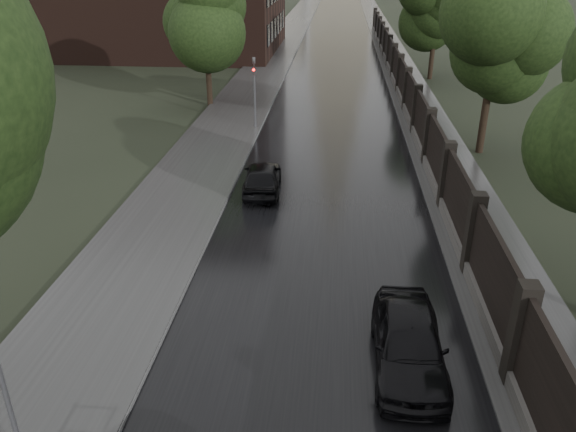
# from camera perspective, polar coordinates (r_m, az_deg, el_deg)

# --- Properties ---
(fence_right) EXTENTS (0.45, 75.72, 2.70)m
(fence_right) POSITION_cam_1_polar(r_m,az_deg,el_deg) (38.82, 11.64, 12.68)
(fence_right) COLOR #383533
(fence_right) RESTS_ON ground
(tree_left_far) EXTENTS (4.25, 4.25, 7.39)m
(tree_left_far) POSITION_cam_1_polar(r_m,az_deg,el_deg) (36.86, -8.39, 18.95)
(tree_left_far) COLOR black
(tree_left_far) RESTS_ON ground
(tree_right_b) EXTENTS (4.08, 4.08, 7.01)m
(tree_right_b) POSITION_cam_1_polar(r_m,az_deg,el_deg) (28.93, 20.22, 15.44)
(tree_right_b) COLOR black
(tree_right_b) RESTS_ON ground
(tree_right_c) EXTENTS (4.08, 4.08, 7.01)m
(tree_right_c) POSITION_cam_1_polar(r_m,az_deg,el_deg) (46.45, 14.86, 19.33)
(tree_right_c) COLOR black
(tree_right_c) RESTS_ON ground
(traffic_light) EXTENTS (0.16, 0.32, 4.00)m
(traffic_light) POSITION_cam_1_polar(r_m,az_deg,el_deg) (31.77, -3.43, 12.95)
(traffic_light) COLOR #59595E
(traffic_light) RESTS_ON ground
(hatchback_left) EXTENTS (1.75, 3.86, 1.29)m
(hatchback_left) POSITION_cam_1_polar(r_m,az_deg,el_deg) (23.49, -2.63, 3.98)
(hatchback_left) COLOR black
(hatchback_left) RESTS_ON ground
(car_right_near) EXTENTS (1.71, 4.19, 1.42)m
(car_right_near) POSITION_cam_1_polar(r_m,az_deg,el_deg) (14.05, 12.18, -12.44)
(car_right_near) COLOR black
(car_right_near) RESTS_ON ground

